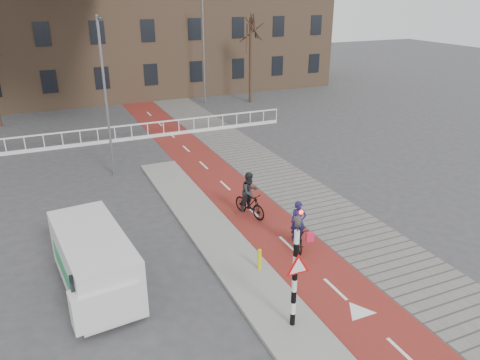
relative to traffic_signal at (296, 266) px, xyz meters
name	(u,v)px	position (x,y,z in m)	size (l,w,h in m)	color
ground	(277,283)	(0.60, 2.02, -1.99)	(120.00, 120.00, 0.00)	#38383A
bike_lane	(210,172)	(2.10, 12.02, -1.98)	(2.50, 60.00, 0.01)	maroon
sidewalk	(260,164)	(4.90, 12.02, -1.98)	(3.00, 60.00, 0.01)	slate
curb_island	(211,231)	(-0.10, 6.02, -1.93)	(1.80, 16.00, 0.12)	gray
traffic_signal	(296,266)	(0.00, 0.00, 0.00)	(0.80, 0.80, 3.68)	black
bollard	(260,259)	(0.37, 2.83, -1.51)	(0.12, 0.12, 0.71)	#D3CB0B
cyclist_near	(298,232)	(2.35, 3.76, -1.40)	(1.10, 1.74, 1.75)	black
cyclist_far	(250,198)	(1.81, 6.67, -1.20)	(0.98, 1.81, 1.89)	black
van	(94,261)	(-4.60, 4.02, -0.98)	(2.22, 4.60, 1.91)	silver
railing	(63,143)	(-4.40, 19.02, -1.68)	(28.00, 0.10, 0.99)	silver
townhouse_row	(60,0)	(-2.40, 34.02, 5.82)	(46.00, 10.00, 15.90)	#7F6047
tree_right	(250,61)	(10.66, 25.59, 1.30)	(0.24, 0.24, 6.58)	black
streetlight_near	(106,100)	(-2.45, 13.55, 1.79)	(0.12, 0.12, 7.56)	slate
streetlight_right	(204,51)	(7.15, 26.73, 2.10)	(0.12, 0.12, 8.19)	slate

